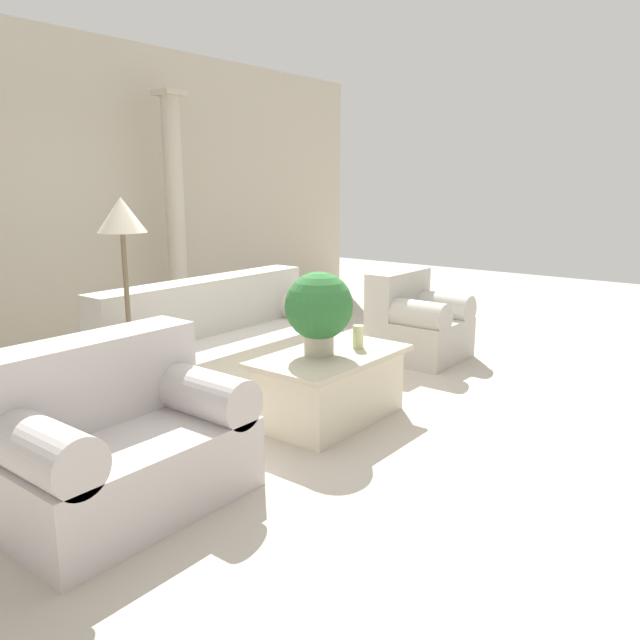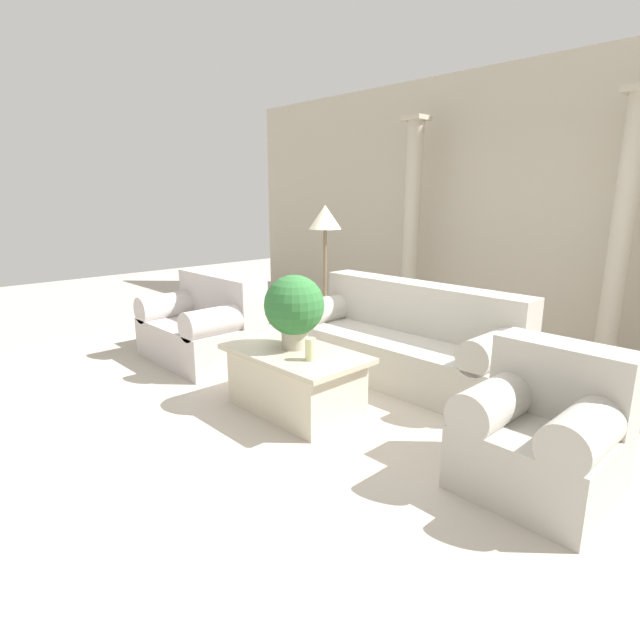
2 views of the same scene
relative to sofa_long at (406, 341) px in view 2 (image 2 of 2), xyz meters
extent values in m
plane|color=#BCB2A3|center=(-0.09, -0.80, -0.35)|extent=(16.00, 16.00, 0.00)
cube|color=beige|center=(-0.09, 2.40, 1.25)|extent=(10.00, 0.06, 3.20)
cube|color=#B7B2A8|center=(0.00, -0.07, -0.14)|extent=(2.18, 0.84, 0.41)
cube|color=#B7B2A8|center=(0.00, 0.20, 0.29)|extent=(2.18, 0.29, 0.46)
cylinder|color=#B7B2A8|center=(-0.95, -0.07, 0.16)|extent=(0.28, 0.84, 0.28)
cylinder|color=#B7B2A8|center=(0.95, -0.07, 0.16)|extent=(0.28, 0.84, 0.28)
cube|color=beige|center=(-1.77, -1.14, -0.14)|extent=(1.23, 0.84, 0.41)
cube|color=beige|center=(-1.77, -0.87, 0.29)|extent=(1.23, 0.29, 0.46)
cylinder|color=beige|center=(-2.25, -1.14, 0.16)|extent=(0.28, 0.84, 0.28)
cylinder|color=beige|center=(-1.30, -1.14, 0.16)|extent=(0.28, 0.84, 0.28)
cube|color=beige|center=(-0.14, -1.26, -0.12)|extent=(1.01, 0.59, 0.45)
cube|color=#BCB398|center=(-0.14, -1.26, 0.12)|extent=(1.15, 0.67, 0.04)
cylinder|color=#B2A893|center=(-0.20, -1.20, 0.22)|extent=(0.21, 0.21, 0.14)
sphere|color=#2D6B33|center=(-0.20, -1.20, 0.49)|extent=(0.48, 0.48, 0.48)
cylinder|color=beige|center=(0.11, -1.32, 0.23)|extent=(0.08, 0.08, 0.17)
cylinder|color=brown|center=(-0.98, -0.11, -0.33)|extent=(0.23, 0.23, 0.03)
cylinder|color=brown|center=(-0.98, -0.11, 0.34)|extent=(0.04, 0.04, 1.31)
cone|color=beige|center=(-0.98, -0.11, 1.11)|extent=(0.33, 0.33, 0.24)
cylinder|color=beige|center=(-1.40, 1.93, 0.95)|extent=(0.21, 0.21, 2.60)
cube|color=beige|center=(-1.40, 1.93, 2.28)|extent=(0.30, 0.30, 0.06)
cylinder|color=beige|center=(1.13, 1.93, 0.95)|extent=(0.21, 0.21, 2.60)
cube|color=#B7B2A8|center=(1.67, -0.97, -0.15)|extent=(0.79, 0.79, 0.40)
cube|color=#B7B2A8|center=(1.67, -0.71, 0.27)|extent=(0.79, 0.28, 0.44)
cylinder|color=#B7B2A8|center=(1.42, -0.97, 0.13)|extent=(0.28, 0.79, 0.28)
cylinder|color=#B7B2A8|center=(1.93, -0.97, 0.13)|extent=(0.28, 0.79, 0.28)
camera|label=1|loc=(-3.52, -3.80, 1.32)|focal=35.00mm
camera|label=2|loc=(2.69, -3.67, 1.32)|focal=28.00mm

